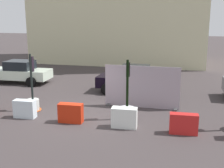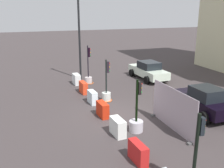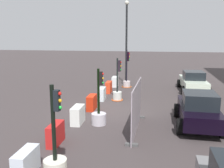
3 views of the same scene
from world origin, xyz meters
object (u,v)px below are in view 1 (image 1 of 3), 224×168
object	(u,v)px
traffic_light_1	(33,100)
car_black_sedan	(131,80)
construction_barrier_2	(25,109)
construction_barrier_3	(71,113)
construction_barrier_4	(124,118)
construction_barrier_5	(184,124)
traffic_light_2	(127,108)
car_white_van	(19,72)

from	to	relation	value
traffic_light_1	car_black_sedan	bearing A→B (deg)	48.41
construction_barrier_2	construction_barrier_3	bearing A→B (deg)	-1.07
construction_barrier_3	car_black_sedan	size ratio (longest dim) A/B	0.27
construction_barrier_3	construction_barrier_4	size ratio (longest dim) A/B	1.00
construction_barrier_4	construction_barrier_5	xyz separation A→B (m)	(2.38, -0.07, -0.02)
traffic_light_2	construction_barrier_5	bearing A→B (deg)	-23.85
traffic_light_2	car_white_van	distance (m)	10.12
car_white_van	construction_barrier_5	bearing A→B (deg)	-29.62
traffic_light_1	car_white_van	world-z (taller)	traffic_light_1
traffic_light_1	car_black_sedan	world-z (taller)	traffic_light_1
construction_barrier_4	car_white_van	world-z (taller)	car_white_van
construction_barrier_4	construction_barrier_5	distance (m)	2.38
construction_barrier_5	car_black_sedan	world-z (taller)	car_black_sedan
traffic_light_1	construction_barrier_2	size ratio (longest dim) A/B	2.78
construction_barrier_2	car_black_sedan	size ratio (longest dim) A/B	0.25
construction_barrier_3	car_white_van	bearing A→B (deg)	135.57
construction_barrier_2	construction_barrier_5	world-z (taller)	construction_barrier_2
construction_barrier_3	car_white_van	xyz separation A→B (m)	(-6.38, 6.25, 0.34)
construction_barrier_2	traffic_light_1	bearing A→B (deg)	98.70
construction_barrier_4	car_black_sedan	world-z (taller)	car_black_sedan
traffic_light_2	construction_barrier_2	world-z (taller)	traffic_light_2
construction_barrier_4	car_black_sedan	xyz separation A→B (m)	(-0.75, 5.60, 0.38)
car_black_sedan	construction_barrier_5	bearing A→B (deg)	-61.06
construction_barrier_2	construction_barrier_3	xyz separation A→B (m)	(2.25, -0.04, 0.01)
construction_barrier_5	construction_barrier_3	bearing A→B (deg)	179.10
construction_barrier_3	car_black_sedan	xyz separation A→B (m)	(1.62, 5.59, 0.39)
traffic_light_1	construction_barrier_3	world-z (taller)	traffic_light_1
construction_barrier_2	construction_barrier_5	distance (m)	7.00
construction_barrier_3	construction_barrier_4	xyz separation A→B (m)	(2.37, -0.01, 0.01)
construction_barrier_4	construction_barrier_3	bearing A→B (deg)	179.81
traffic_light_1	construction_barrier_2	xyz separation A→B (m)	(0.16, -1.01, -0.10)
construction_barrier_3	car_white_van	world-z (taller)	car_white_van
traffic_light_2	construction_barrier_3	size ratio (longest dim) A/B	2.50
construction_barrier_2	car_black_sedan	xyz separation A→B (m)	(3.87, 5.55, 0.39)
traffic_light_2	construction_barrier_3	bearing A→B (deg)	-155.97
car_white_van	traffic_light_1	bearing A→B (deg)	-52.58
traffic_light_1	construction_barrier_3	size ratio (longest dim) A/B	2.60
construction_barrier_4	construction_barrier_2	bearing A→B (deg)	179.38
construction_barrier_2	car_black_sedan	distance (m)	6.77
traffic_light_1	construction_barrier_5	world-z (taller)	traffic_light_1
construction_barrier_2	construction_barrier_4	bearing A→B (deg)	-0.62
construction_barrier_2	car_white_van	world-z (taller)	car_white_van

